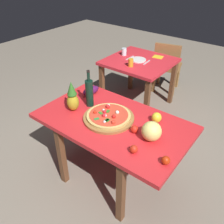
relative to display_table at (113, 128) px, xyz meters
The scene contains 20 objects.
ground_plane 0.65m from the display_table, ahead, with size 10.00×10.00×0.00m, color gray.
display_table is the anchor object (origin of this frame).
background_table 1.49m from the display_table, 112.92° to the left, with size 0.89×0.86×0.74m.
dining_chair 2.08m from the display_table, 102.44° to the left, with size 0.48×0.48×0.85m.
pizza_board 0.11m from the display_table, 168.04° to the right, with size 0.47×0.47×0.03m, color olive.
pizza 0.13m from the display_table, 168.43° to the right, with size 0.41×0.41×0.06m.
wine_bottle 0.41m from the display_table, 169.21° to the left, with size 0.08×0.08×0.38m.
pineapple_left 0.47m from the display_table, 166.36° to the right, with size 0.12×0.12×0.31m.
melon 0.44m from the display_table, ahead, with size 0.16×0.16×0.16m, color #EBDF77.
bell_pepper 0.41m from the display_table, 34.30° to the left, with size 0.09×0.09×0.10m, color yellow.
eggplant 0.55m from the display_table, 153.90° to the left, with size 0.20×0.09×0.09m, color #50174E.
tomato_near_board 0.47m from the display_table, 31.89° to the right, with size 0.06×0.06×0.06m, color red.
tomato_at_corner 0.67m from the display_table, 17.26° to the right, with size 0.07×0.07×0.07m, color red.
tomato_beside_pepper 0.28m from the display_table, ahead, with size 0.07×0.07×0.07m, color red.
drinking_glass_juice 1.25m from the display_table, 116.56° to the left, with size 0.07×0.07×0.10m, color orange.
drinking_glass_water 1.65m from the display_table, 121.75° to the left, with size 0.07×0.07×0.10m, color silver.
dinner_plate 1.48m from the display_table, 113.58° to the left, with size 0.22×0.22×0.02m, color white.
fork_utensil 1.54m from the display_table, 118.36° to the left, with size 0.02×0.18×0.01m, color silver.
knife_utensil 1.43m from the display_table, 108.43° to the left, with size 0.02×0.18×0.01m, color silver.
napkin_folded 1.69m from the display_table, 104.73° to the left, with size 0.14×0.12×0.01m, color yellow.
Camera 1 is at (1.08, -1.42, 2.03)m, focal length 38.67 mm.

